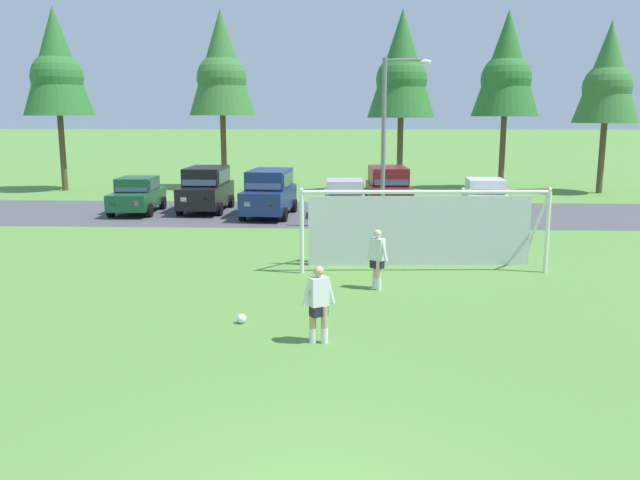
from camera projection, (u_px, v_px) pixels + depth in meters
name	position (u px, v px, depth m)	size (l,w,h in m)	color
ground_plane	(336.00, 255.00, 22.09)	(400.00, 400.00, 0.00)	#598C3D
parking_lot_strip	(340.00, 214.00, 31.28)	(52.00, 8.40, 0.01)	#4C4C51
soccer_ball	(242.00, 319.00, 14.78)	(0.22, 0.22, 0.22)	white
soccer_goal	(421.00, 226.00, 20.08)	(7.52, 2.36, 2.57)	white
player_midfield_center	(319.00, 305.00, 13.39)	(0.71, 0.40, 1.64)	tan
player_defender_far	(327.00, 237.00, 20.76)	(0.71, 0.34, 1.64)	#936B4C
player_winger_left	(377.00, 259.00, 17.60)	(0.59, 0.57, 1.64)	beige
parked_car_slot_far_left	(137.00, 195.00, 31.35)	(2.17, 4.27, 1.72)	#194C2D
parked_car_slot_left	(206.00, 189.00, 31.93)	(2.19, 4.63, 2.16)	black
parked_car_slot_center_left	(269.00, 192.00, 30.34)	(2.38, 4.72, 2.16)	navy
parked_car_slot_center	(344.00, 198.00, 30.18)	(2.18, 4.27, 1.72)	#B2B2BC
parked_car_slot_center_right	(388.00, 188.00, 32.05)	(2.30, 4.68, 2.16)	maroon
parked_car_slot_right	(485.00, 197.00, 30.57)	(2.24, 4.31, 1.72)	silver
tree_left_edge	(56.00, 65.00, 39.56)	(4.18, 4.18, 11.13)	brown
tree_mid_left	(221.00, 66.00, 40.88)	(4.19, 4.19, 11.17)	brown
tree_center_back	(402.00, 67.00, 38.66)	(4.07, 4.07, 10.84)	brown
tree_mid_right	(507.00, 67.00, 40.13)	(4.13, 4.13, 11.02)	brown
tree_right_edge	(608.00, 76.00, 38.31)	(3.79, 3.79, 10.10)	brown
street_lamp	(388.00, 142.00, 26.38)	(2.00, 0.32, 6.91)	slate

